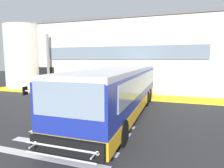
{
  "coord_description": "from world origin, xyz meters",
  "views": [
    {
      "loc": [
        5.89,
        -10.91,
        3.19
      ],
      "look_at": [
        1.75,
        1.59,
        1.5
      ],
      "focal_mm": 30.59,
      "sensor_mm": 36.0,
      "label": 1
    }
  ],
  "objects_px": {
    "passenger_near_column": "(52,81)",
    "passenger_by_doorway": "(61,82)",
    "entry_support_column": "(48,62)",
    "bus_main_foreground": "(120,92)",
    "passenger_at_curb_edge": "(75,82)"
  },
  "relations": [
    {
      "from": "entry_support_column",
      "to": "passenger_near_column",
      "type": "bearing_deg",
      "value": -34.84
    },
    {
      "from": "entry_support_column",
      "to": "passenger_at_curb_edge",
      "type": "relative_size",
      "value": 3.32
    },
    {
      "from": "passenger_near_column",
      "to": "entry_support_column",
      "type": "bearing_deg",
      "value": 145.16
    },
    {
      "from": "passenger_near_column",
      "to": "passenger_at_curb_edge",
      "type": "distance_m",
      "value": 2.57
    },
    {
      "from": "bus_main_foreground",
      "to": "passenger_by_doorway",
      "type": "bearing_deg",
      "value": 145.51
    },
    {
      "from": "bus_main_foreground",
      "to": "passenger_near_column",
      "type": "xyz_separation_m",
      "value": [
        -8.41,
        5.27,
        -0.26
      ]
    },
    {
      "from": "passenger_near_column",
      "to": "bus_main_foreground",
      "type": "bearing_deg",
      "value": -32.07
    },
    {
      "from": "entry_support_column",
      "to": "bus_main_foreground",
      "type": "bearing_deg",
      "value": -32.32
    },
    {
      "from": "passenger_near_column",
      "to": "passenger_by_doorway",
      "type": "relative_size",
      "value": 1.0
    },
    {
      "from": "bus_main_foreground",
      "to": "passenger_near_column",
      "type": "relative_size",
      "value": 7.23
    },
    {
      "from": "entry_support_column",
      "to": "bus_main_foreground",
      "type": "xyz_separation_m",
      "value": [
        9.21,
        -5.83,
        -1.6
      ]
    },
    {
      "from": "passenger_by_doorway",
      "to": "passenger_at_curb_edge",
      "type": "relative_size",
      "value": 1.0
    },
    {
      "from": "bus_main_foreground",
      "to": "passenger_near_column",
      "type": "bearing_deg",
      "value": 147.93
    },
    {
      "from": "entry_support_column",
      "to": "passenger_by_doorway",
      "type": "distance_m",
      "value": 2.87
    },
    {
      "from": "passenger_near_column",
      "to": "passenger_by_doorway",
      "type": "xyz_separation_m",
      "value": [
        1.21,
        -0.32,
        0.0
      ]
    }
  ]
}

